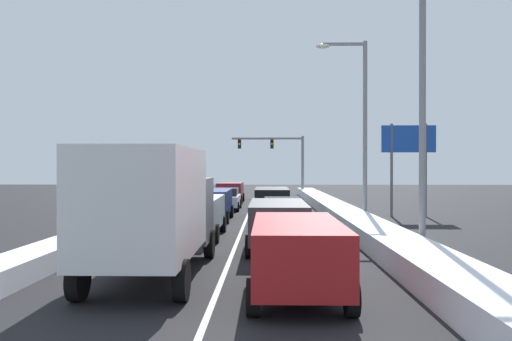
{
  "coord_description": "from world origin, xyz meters",
  "views": [
    {
      "loc": [
        1.16,
        -4.81,
        2.89
      ],
      "look_at": [
        0.2,
        40.87,
        2.65
      ],
      "focal_mm": 36.2,
      "sensor_mm": 36.0,
      "label": 1
    }
  ],
  "objects_px": {
    "box_truck_center_lane_nearest": "(154,205)",
    "roadside_sign_right": "(409,149)",
    "sedan_tan_right_lane_fifth": "(275,197)",
    "suv_maroon_center_lane_fifth": "(230,191)",
    "traffic_light_gantry": "(280,152)",
    "suv_silver_center_lane_second": "(197,213)",
    "sedan_green_right_lane_third": "(282,214)",
    "suv_red_right_lane_nearest": "(297,250)",
    "street_lamp_right_near": "(412,93)",
    "sedan_white_center_lane_fourth": "(226,199)",
    "suv_charcoal_right_lane_second": "(278,221)",
    "street_lamp_right_mid": "(359,116)",
    "suv_black_right_lane_fourth": "(272,199)",
    "suv_navy_center_lane_third": "(212,202)"
  },
  "relations": [
    {
      "from": "sedan_white_center_lane_fourth",
      "to": "traffic_light_gantry",
      "type": "bearing_deg",
      "value": 77.14
    },
    {
      "from": "sedan_green_right_lane_third",
      "to": "suv_red_right_lane_nearest",
      "type": "bearing_deg",
      "value": -90.13
    },
    {
      "from": "suv_maroon_center_lane_fifth",
      "to": "roadside_sign_right",
      "type": "xyz_separation_m",
      "value": [
        11.39,
        -11.66,
        3.0
      ]
    },
    {
      "from": "box_truck_center_lane_nearest",
      "to": "roadside_sign_right",
      "type": "distance_m",
      "value": 20.73
    },
    {
      "from": "suv_charcoal_right_lane_second",
      "to": "street_lamp_right_mid",
      "type": "xyz_separation_m",
      "value": [
        4.39,
        8.73,
        4.55
      ]
    },
    {
      "from": "sedan_tan_right_lane_fifth",
      "to": "suv_silver_center_lane_second",
      "type": "bearing_deg",
      "value": -102.4
    },
    {
      "from": "sedan_white_center_lane_fourth",
      "to": "traffic_light_gantry",
      "type": "height_order",
      "value": "traffic_light_gantry"
    },
    {
      "from": "suv_black_right_lane_fourth",
      "to": "roadside_sign_right",
      "type": "xyz_separation_m",
      "value": [
        8.1,
        0.02,
        3.0
      ]
    },
    {
      "from": "traffic_light_gantry",
      "to": "street_lamp_right_mid",
      "type": "bearing_deg",
      "value": -82.87
    },
    {
      "from": "suv_navy_center_lane_third",
      "to": "roadside_sign_right",
      "type": "distance_m",
      "value": 12.07
    },
    {
      "from": "suv_red_right_lane_nearest",
      "to": "sedan_tan_right_lane_fifth",
      "type": "distance_m",
      "value": 25.73
    },
    {
      "from": "suv_silver_center_lane_second",
      "to": "suv_maroon_center_lane_fifth",
      "type": "xyz_separation_m",
      "value": [
        -0.08,
        20.99,
        0.0
      ]
    },
    {
      "from": "sedan_green_right_lane_third",
      "to": "suv_black_right_lane_fourth",
      "type": "height_order",
      "value": "suv_black_right_lane_fourth"
    },
    {
      "from": "suv_red_right_lane_nearest",
      "to": "sedan_green_right_lane_third",
      "type": "bearing_deg",
      "value": 89.87
    },
    {
      "from": "box_truck_center_lane_nearest",
      "to": "suv_black_right_lane_fourth",
      "type": "bearing_deg",
      "value": 79.26
    },
    {
      "from": "street_lamp_right_mid",
      "to": "roadside_sign_right",
      "type": "xyz_separation_m",
      "value": [
        3.61,
        3.8,
        -1.55
      ]
    },
    {
      "from": "box_truck_center_lane_nearest",
      "to": "suv_maroon_center_lane_fifth",
      "type": "distance_m",
      "value": 28.89
    },
    {
      "from": "suv_silver_center_lane_second",
      "to": "roadside_sign_right",
      "type": "height_order",
      "value": "roadside_sign_right"
    },
    {
      "from": "suv_black_right_lane_fourth",
      "to": "street_lamp_right_near",
      "type": "distance_m",
      "value": 14.96
    },
    {
      "from": "suv_maroon_center_lane_fifth",
      "to": "traffic_light_gantry",
      "type": "relative_size",
      "value": 0.65
    },
    {
      "from": "roadside_sign_right",
      "to": "suv_charcoal_right_lane_second",
      "type": "bearing_deg",
      "value": -122.58
    },
    {
      "from": "suv_silver_center_lane_second",
      "to": "sedan_white_center_lane_fourth",
      "type": "relative_size",
      "value": 1.09
    },
    {
      "from": "traffic_light_gantry",
      "to": "street_lamp_right_near",
      "type": "height_order",
      "value": "street_lamp_right_near"
    },
    {
      "from": "sedan_tan_right_lane_fifth",
      "to": "roadside_sign_right",
      "type": "distance_m",
      "value": 10.79
    },
    {
      "from": "suv_silver_center_lane_second",
      "to": "sedan_green_right_lane_third",
      "type": "bearing_deg",
      "value": 34.62
    },
    {
      "from": "suv_maroon_center_lane_fifth",
      "to": "roadside_sign_right",
      "type": "distance_m",
      "value": 16.58
    },
    {
      "from": "sedan_white_center_lane_fourth",
      "to": "street_lamp_right_mid",
      "type": "relative_size",
      "value": 0.48
    },
    {
      "from": "sedan_tan_right_lane_fifth",
      "to": "suv_maroon_center_lane_fifth",
      "type": "distance_m",
      "value": 6.12
    },
    {
      "from": "suv_charcoal_right_lane_second",
      "to": "sedan_white_center_lane_fourth",
      "type": "height_order",
      "value": "suv_charcoal_right_lane_second"
    },
    {
      "from": "street_lamp_right_near",
      "to": "sedan_white_center_lane_fourth",
      "type": "bearing_deg",
      "value": 112.6
    },
    {
      "from": "sedan_tan_right_lane_fifth",
      "to": "suv_navy_center_lane_third",
      "type": "bearing_deg",
      "value": -111.54
    },
    {
      "from": "suv_red_right_lane_nearest",
      "to": "suv_maroon_center_lane_fifth",
      "type": "xyz_separation_m",
      "value": [
        -3.68,
        30.67,
        0.0
      ]
    },
    {
      "from": "sedan_tan_right_lane_fifth",
      "to": "suv_red_right_lane_nearest",
      "type": "bearing_deg",
      "value": -89.83
    },
    {
      "from": "suv_charcoal_right_lane_second",
      "to": "sedan_tan_right_lane_fifth",
      "type": "bearing_deg",
      "value": 89.36
    },
    {
      "from": "suv_red_right_lane_nearest",
      "to": "sedan_white_center_lane_fourth",
      "type": "bearing_deg",
      "value": 98.41
    },
    {
      "from": "suv_red_right_lane_nearest",
      "to": "suv_silver_center_lane_second",
      "type": "relative_size",
      "value": 1.0
    },
    {
      "from": "street_lamp_right_near",
      "to": "street_lamp_right_mid",
      "type": "relative_size",
      "value": 0.96
    },
    {
      "from": "suv_red_right_lane_nearest",
      "to": "box_truck_center_lane_nearest",
      "type": "distance_m",
      "value": 4.16
    },
    {
      "from": "sedan_tan_right_lane_fifth",
      "to": "traffic_light_gantry",
      "type": "distance_m",
      "value": 16.89
    },
    {
      "from": "suv_black_right_lane_fourth",
      "to": "suv_navy_center_lane_third",
      "type": "relative_size",
      "value": 1.0
    },
    {
      "from": "suv_charcoal_right_lane_second",
      "to": "sedan_white_center_lane_fourth",
      "type": "bearing_deg",
      "value": 100.58
    },
    {
      "from": "suv_silver_center_lane_second",
      "to": "street_lamp_right_near",
      "type": "height_order",
      "value": "street_lamp_right_near"
    },
    {
      "from": "street_lamp_right_mid",
      "to": "traffic_light_gantry",
      "type": "bearing_deg",
      "value": 97.13
    },
    {
      "from": "suv_red_right_lane_nearest",
      "to": "sedan_white_center_lane_fourth",
      "type": "distance_m",
      "value": 23.92
    },
    {
      "from": "suv_black_right_lane_fourth",
      "to": "roadside_sign_right",
      "type": "relative_size",
      "value": 0.89
    },
    {
      "from": "street_lamp_right_near",
      "to": "roadside_sign_right",
      "type": "distance_m",
      "value": 14.14
    },
    {
      "from": "sedan_tan_right_lane_fifth",
      "to": "street_lamp_right_near",
      "type": "xyz_separation_m",
      "value": [
        4.18,
        -20.33,
        4.6
      ]
    },
    {
      "from": "roadside_sign_right",
      "to": "suv_black_right_lane_fourth",
      "type": "bearing_deg",
      "value": -179.89
    },
    {
      "from": "suv_red_right_lane_nearest",
      "to": "suv_maroon_center_lane_fifth",
      "type": "bearing_deg",
      "value": 96.85
    },
    {
      "from": "suv_silver_center_lane_second",
      "to": "traffic_light_gantry",
      "type": "xyz_separation_m",
      "value": [
        4.33,
        32.5,
        3.48
      ]
    }
  ]
}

